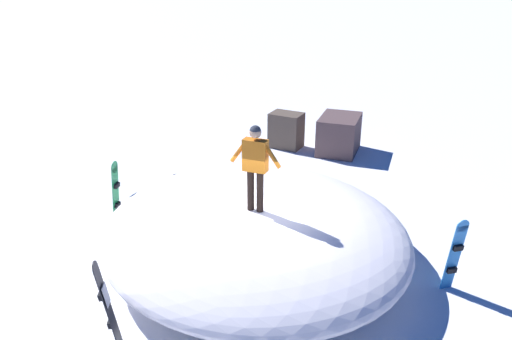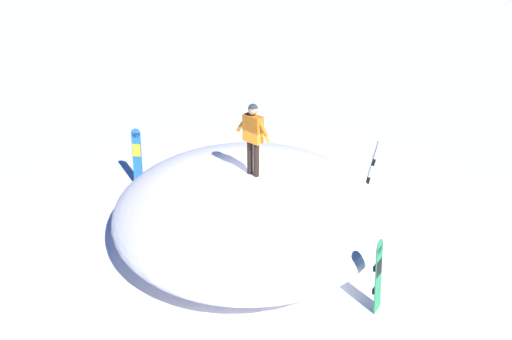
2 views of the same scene
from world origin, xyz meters
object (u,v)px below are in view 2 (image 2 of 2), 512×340
(snowboarder_standing, at_px, (253,133))
(snowboard_secondary_upright, at_px, (378,275))
(snowboard_primary_upright, at_px, (137,156))
(snowboard_tertiary_upright, at_px, (371,168))

(snowboarder_standing, relative_size, snowboard_secondary_upright, 1.10)
(snowboard_primary_upright, relative_size, snowboard_tertiary_upright, 0.97)
(snowboard_primary_upright, bearing_deg, snowboard_secondary_upright, -172.02)
(snowboarder_standing, xyz_separation_m, snowboard_secondary_upright, (-3.96, 0.11, -1.62))
(snowboarder_standing, height_order, snowboard_secondary_upright, snowboarder_standing)
(snowboarder_standing, relative_size, snowboard_primary_upright, 1.09)
(snowboard_primary_upright, bearing_deg, snowboard_tertiary_upright, -136.33)
(snowboard_secondary_upright, xyz_separation_m, snowboard_tertiary_upright, (3.03, -3.36, 0.03))
(snowboarder_standing, height_order, snowboard_primary_upright, snowboarder_standing)
(snowboarder_standing, height_order, snowboard_tertiary_upright, snowboarder_standing)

